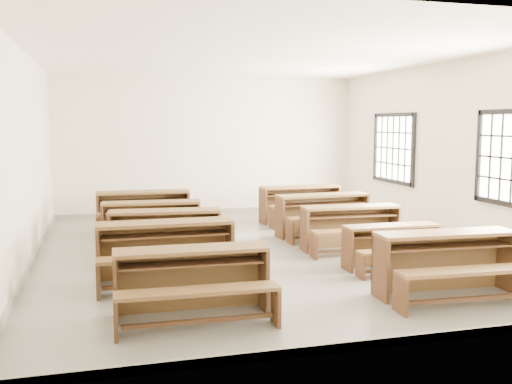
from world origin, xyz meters
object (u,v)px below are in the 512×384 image
object	(u,v)px
desk_set_4	(144,208)
desk_set_6	(392,243)
desk_set_2	(165,231)
desk_set_5	(448,259)
desk_set_1	(166,247)
desk_set_9	(301,201)
desk_set_0	(192,277)
desk_set_8	(323,212)
desk_set_3	(151,220)
desk_set_7	(351,224)

from	to	relation	value
desk_set_4	desk_set_6	size ratio (longest dim) A/B	1.25
desk_set_2	desk_set_5	size ratio (longest dim) A/B	0.99
desk_set_1	desk_set_9	bearing A→B (deg)	49.94
desk_set_2	desk_set_5	world-z (taller)	desk_set_5
desk_set_5	desk_set_9	size ratio (longest dim) A/B	1.01
desk_set_1	desk_set_4	world-z (taller)	desk_set_1
desk_set_0	desk_set_8	world-z (taller)	desk_set_8
desk_set_0	desk_set_9	distance (m)	6.24
desk_set_0	desk_set_4	xyz separation A→B (m)	(-0.16, 5.14, 0.02)
desk_set_8	desk_set_2	bearing A→B (deg)	-163.17
desk_set_0	desk_set_1	distance (m)	1.47
desk_set_3	desk_set_8	distance (m)	3.19
desk_set_4	desk_set_7	bearing A→B (deg)	-37.54
desk_set_7	desk_set_5	bearing A→B (deg)	-86.37
desk_set_5	desk_set_9	distance (m)	5.44
desk_set_1	desk_set_6	world-z (taller)	desk_set_1
desk_set_5	desk_set_7	bearing A→B (deg)	94.05
desk_set_1	desk_set_8	distance (m)	3.99
desk_set_7	desk_set_9	xyz separation A→B (m)	(0.09, 2.76, 0.02)
desk_set_1	desk_set_2	bearing A→B (deg)	84.67
desk_set_8	desk_set_0	bearing A→B (deg)	-131.68
desk_set_2	desk_set_1	bearing A→B (deg)	-90.41
desk_set_0	desk_set_7	size ratio (longest dim) A/B	1.01
desk_set_3	desk_set_4	distance (m)	1.26
desk_set_7	desk_set_8	distance (m)	1.24
desk_set_6	desk_set_9	world-z (taller)	desk_set_9
desk_set_6	desk_set_7	bearing A→B (deg)	92.63
desk_set_3	desk_set_8	size ratio (longest dim) A/B	0.97
desk_set_0	desk_set_2	bearing A→B (deg)	91.28
desk_set_2	desk_set_3	bearing A→B (deg)	100.66
desk_set_1	desk_set_7	bearing A→B (deg)	19.73
desk_set_1	desk_set_8	world-z (taller)	desk_set_1
desk_set_0	desk_set_8	xyz separation A→B (m)	(3.08, 3.84, 0.02)
desk_set_1	desk_set_9	distance (m)	5.11
desk_set_3	desk_set_9	size ratio (longest dim) A/B	0.97
desk_set_0	desk_set_1	size ratio (longest dim) A/B	0.94
desk_set_0	desk_set_1	bearing A→B (deg)	96.08
desk_set_5	desk_set_1	bearing A→B (deg)	157.67
desk_set_3	desk_set_8	world-z (taller)	desk_set_8
desk_set_1	desk_set_6	bearing A→B (deg)	-2.28
desk_set_0	desk_set_4	world-z (taller)	desk_set_4
desk_set_1	desk_set_8	size ratio (longest dim) A/B	1.00
desk_set_2	desk_set_4	distance (m)	2.42
desk_set_2	desk_set_5	bearing A→B (deg)	-36.59
desk_set_1	desk_set_7	world-z (taller)	desk_set_1
desk_set_1	desk_set_5	bearing A→B (deg)	-24.97
desk_set_6	desk_set_9	xyz separation A→B (m)	(0.03, 4.04, 0.08)
desk_set_3	desk_set_7	bearing A→B (deg)	-17.55
desk_set_9	desk_set_5	bearing A→B (deg)	-94.26
desk_set_2	desk_set_9	world-z (taller)	desk_set_9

